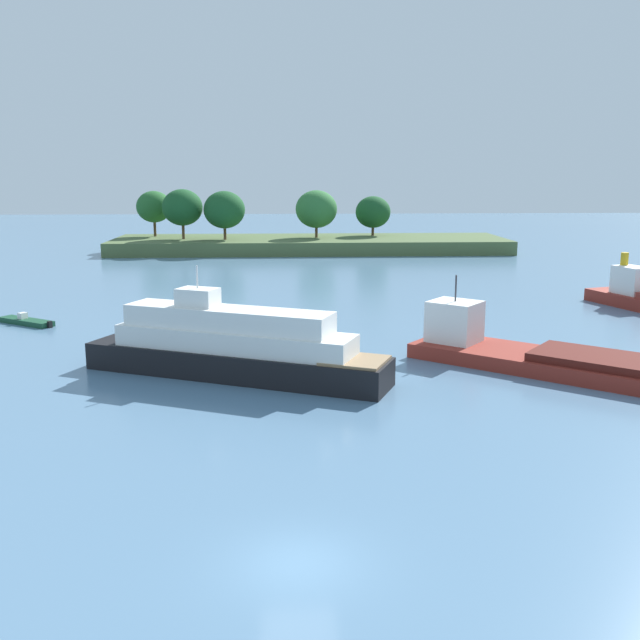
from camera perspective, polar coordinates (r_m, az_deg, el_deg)
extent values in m
plane|color=slate|center=(24.39, -1.72, -18.79)|extent=(400.00, 400.00, 0.00)
cube|color=#4C6038|center=(115.78, -0.80, 6.04)|extent=(62.20, 17.11, 2.09)
cylinder|color=#513823|center=(121.36, -13.00, 7.10)|extent=(0.44, 0.44, 2.54)
ellipsoid|color=#235B28|center=(121.14, -13.07, 8.77)|extent=(5.66, 5.66, 5.10)
cylinder|color=#513823|center=(115.32, -10.82, 6.94)|extent=(0.44, 0.44, 2.42)
ellipsoid|color=#194C23|center=(115.09, -10.89, 8.79)|extent=(6.28, 6.28, 5.65)
cylinder|color=#513823|center=(113.53, -7.57, 6.88)|extent=(0.44, 0.44, 2.05)
ellipsoid|color=#194C23|center=(113.30, -7.62, 8.68)|extent=(6.40, 6.40, 5.76)
cylinder|color=#513823|center=(116.04, -0.29, 7.04)|extent=(0.44, 0.44, 1.88)
ellipsoid|color=#2D6B33|center=(115.81, -0.29, 8.81)|extent=(6.64, 6.64, 5.98)
cylinder|color=#513823|center=(120.13, 4.22, 7.09)|extent=(0.44, 0.44, 1.56)
ellipsoid|color=#194C23|center=(119.93, 4.24, 8.56)|extent=(5.77, 5.77, 5.20)
cube|color=black|center=(44.45, -6.81, -3.45)|extent=(19.26, 11.06, 1.69)
cube|color=white|center=(44.08, -6.86, -1.57)|extent=(15.13, 8.86, 1.30)
cube|color=white|center=(43.99, -7.36, 0.12)|extent=(13.17, 7.69, 1.30)
cube|color=white|center=(44.75, -9.70, 1.81)|extent=(2.85, 2.45, 1.10)
cube|color=#937551|center=(41.30, 2.80, -3.22)|extent=(4.50, 4.37, 0.16)
cylinder|color=silver|center=(44.56, -9.75, 3.39)|extent=(0.10, 0.10, 1.40)
cube|color=white|center=(49.97, 10.65, -0.11)|extent=(4.28, 4.23, 2.80)
cylinder|color=#333338|center=(49.56, 10.75, 2.50)|extent=(0.12, 0.12, 1.80)
cube|color=#19472D|center=(61.54, -11.75, 0.07)|extent=(4.79, 3.68, 0.54)
cube|color=white|center=(61.30, -12.08, 0.51)|extent=(0.78, 0.84, 0.50)
cube|color=black|center=(62.54, -9.61, 0.35)|extent=(0.41, 0.42, 0.56)
cube|color=maroon|center=(73.39, 23.55, 1.43)|extent=(5.96, 9.62, 1.15)
cube|color=white|center=(73.32, 23.51, 2.92)|extent=(3.05, 3.68, 2.60)
cylinder|color=gold|center=(73.85, 23.06, 4.50)|extent=(0.70, 0.70, 1.20)
cube|color=#19472D|center=(64.33, -22.32, -0.12)|extent=(5.33, 4.12, 0.43)
cube|color=white|center=(64.57, -22.58, 0.32)|extent=(0.78, 0.83, 0.50)
cube|color=black|center=(62.06, -20.69, -0.33)|extent=(0.41, 0.42, 0.56)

